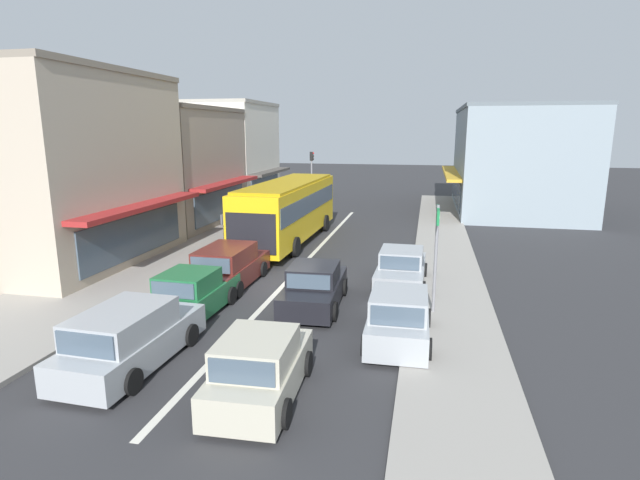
# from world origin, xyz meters

# --- Properties ---
(ground_plane) EXTENTS (140.00, 140.00, 0.00)m
(ground_plane) POSITION_xyz_m (0.00, 0.00, 0.00)
(ground_plane) COLOR #2D2D30
(lane_centre_line) EXTENTS (0.20, 28.00, 0.01)m
(lane_centre_line) POSITION_xyz_m (0.00, 4.00, 0.00)
(lane_centre_line) COLOR silver
(lane_centre_line) RESTS_ON ground
(sidewalk_left) EXTENTS (5.20, 44.00, 0.14)m
(sidewalk_left) POSITION_xyz_m (-6.80, 6.00, 0.07)
(sidewalk_left) COLOR gray
(sidewalk_left) RESTS_ON ground
(kerb_right) EXTENTS (2.80, 44.00, 0.12)m
(kerb_right) POSITION_xyz_m (6.20, 6.00, 0.06)
(kerb_right) COLOR gray
(kerb_right) RESTS_ON ground
(shopfront_corner_near) EXTENTS (7.49, 9.33, 8.37)m
(shopfront_corner_near) POSITION_xyz_m (-10.18, 1.37, 4.18)
(shopfront_corner_near) COLOR #B2A38E
(shopfront_corner_near) RESTS_ON ground
(shopfront_mid_block) EXTENTS (7.20, 8.97, 7.23)m
(shopfront_mid_block) POSITION_xyz_m (-10.18, 10.90, 3.61)
(shopfront_mid_block) COLOR gray
(shopfront_mid_block) RESTS_ON ground
(shopfront_far_end) EXTENTS (7.24, 7.97, 7.96)m
(shopfront_far_end) POSITION_xyz_m (-10.18, 19.52, 3.97)
(shopfront_far_end) COLOR silver
(shopfront_far_end) RESTS_ON ground
(building_right_far) EXTENTS (9.20, 13.83, 7.50)m
(building_right_far) POSITION_xyz_m (11.48, 21.44, 3.75)
(building_right_far) COLOR #84939E
(building_right_far) RESTS_ON ground
(city_bus) EXTENTS (2.93, 10.91, 3.23)m
(city_bus) POSITION_xyz_m (-1.86, 7.55, 1.88)
(city_bus) COLOR yellow
(city_bus) RESTS_ON ground
(hatchback_queue_far_back) EXTENTS (1.93, 3.76, 1.54)m
(hatchback_queue_far_back) POSITION_xyz_m (1.83, -7.88, 0.71)
(hatchback_queue_far_back) COLOR #B7B29E
(hatchback_queue_far_back) RESTS_ON ground
(sedan_queue_gap_filler) EXTENTS (2.03, 4.27, 1.47)m
(sedan_queue_gap_filler) POSITION_xyz_m (1.68, -1.82, 0.66)
(sedan_queue_gap_filler) COLOR black
(sedan_queue_gap_filler) RESTS_ON ground
(wagon_adjacent_lane_lead) EXTENTS (2.05, 4.56, 1.58)m
(wagon_adjacent_lane_lead) POSITION_xyz_m (-1.89, -7.08, 0.75)
(wagon_adjacent_lane_lead) COLOR #9EA3A8
(wagon_adjacent_lane_lead) RESTS_ON ground
(wagon_behind_bus_near) EXTENTS (1.96, 4.51, 1.58)m
(wagon_behind_bus_near) POSITION_xyz_m (-2.03, -0.31, 0.75)
(wagon_behind_bus_near) COLOR #561E19
(wagon_behind_bus_near) RESTS_ON ground
(sedan_behind_bus_mid) EXTENTS (1.98, 4.24, 1.47)m
(sedan_behind_bus_mid) POSITION_xyz_m (-2.04, -3.51, 0.66)
(sedan_behind_bus_mid) COLOR #1E6638
(sedan_behind_bus_mid) RESTS_ON ground
(parked_hatchback_kerb_front) EXTENTS (1.86, 3.72, 1.54)m
(parked_hatchback_kerb_front) POSITION_xyz_m (4.66, -4.21, 0.71)
(parked_hatchback_kerb_front) COLOR #9EA3A8
(parked_hatchback_kerb_front) RESTS_ON ground
(parked_sedan_kerb_second) EXTENTS (1.95, 4.23, 1.47)m
(parked_sedan_kerb_second) POSITION_xyz_m (4.44, 1.07, 0.66)
(parked_sedan_kerb_second) COLOR #9EA3A8
(parked_sedan_kerb_second) RESTS_ON ground
(traffic_light_downstreet) EXTENTS (0.33, 0.24, 4.20)m
(traffic_light_downstreet) POSITION_xyz_m (-3.72, 20.98, 2.85)
(traffic_light_downstreet) COLOR gray
(traffic_light_downstreet) RESTS_ON ground
(directional_road_sign) EXTENTS (0.10, 1.40, 3.60)m
(directional_road_sign) POSITION_xyz_m (5.63, -1.83, 2.68)
(directional_road_sign) COLOR gray
(directional_road_sign) RESTS_ON ground
(pedestrian_with_handbag_near) EXTENTS (0.56, 0.55, 1.63)m
(pedestrian_with_handbag_near) POSITION_xyz_m (-5.05, 6.73, 1.07)
(pedestrian_with_handbag_near) COLOR #333338
(pedestrian_with_handbag_near) RESTS_ON sidewalk_left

